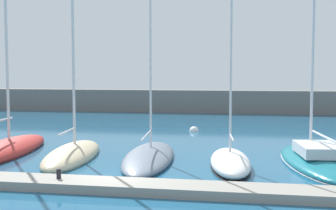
% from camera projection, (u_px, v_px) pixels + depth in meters
% --- Properties ---
extents(ground_plane, '(120.00, 120.00, 0.00)m').
position_uv_depth(ground_plane, '(119.00, 183.00, 19.73)').
color(ground_plane, '#1E567A').
extents(dock_pier, '(43.72, 1.72, 0.39)m').
position_uv_depth(dock_pier, '(111.00, 186.00, 18.44)').
color(dock_pier, gray).
rests_on(dock_pier, ground_plane).
extents(breakwater_seawall, '(108.00, 2.52, 2.78)m').
position_uv_depth(breakwater_seawall, '(198.00, 101.00, 54.13)').
color(breakwater_seawall, slate).
rests_on(breakwater_seawall, ground_plane).
extents(sailboat_red_third, '(3.78, 10.58, 17.18)m').
position_uv_depth(sailboat_red_third, '(7.00, 148.00, 26.78)').
color(sailboat_red_third, '#B72D28').
rests_on(sailboat_red_third, ground_plane).
extents(sailboat_sand_fourth, '(3.38, 8.52, 14.33)m').
position_uv_depth(sailboat_sand_fourth, '(73.00, 154.00, 25.30)').
color(sailboat_sand_fourth, beige).
rests_on(sailboat_sand_fourth, ground_plane).
extents(sailboat_slate_fifth, '(3.52, 9.70, 15.25)m').
position_uv_depth(sailboat_slate_fifth, '(149.00, 156.00, 24.70)').
color(sailboat_slate_fifth, slate).
rests_on(sailboat_slate_fifth, ground_plane).
extents(sailboat_white_sixth, '(2.70, 6.74, 13.21)m').
position_uv_depth(sailboat_white_sixth, '(230.00, 161.00, 22.84)').
color(sailboat_white_sixth, white).
rests_on(sailboat_white_sixth, ground_plane).
extents(sailboat_teal_seventh, '(4.36, 10.15, 18.63)m').
position_uv_depth(sailboat_teal_seventh, '(316.00, 159.00, 23.59)').
color(sailboat_teal_seventh, '#19707F').
rests_on(sailboat_teal_seventh, ground_plane).
extents(mooring_buoy_white, '(0.83, 0.83, 0.83)m').
position_uv_depth(mooring_buoy_white, '(194.00, 131.00, 36.81)').
color(mooring_buoy_white, white).
rests_on(mooring_buoy_white, ground_plane).
extents(dock_bollard, '(0.20, 0.20, 0.44)m').
position_uv_depth(dock_bollard, '(59.00, 174.00, 18.81)').
color(dock_bollard, black).
rests_on(dock_bollard, dock_pier).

